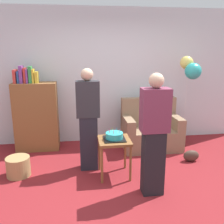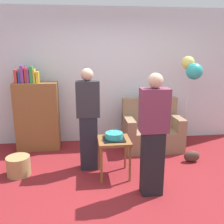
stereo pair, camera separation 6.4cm
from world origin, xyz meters
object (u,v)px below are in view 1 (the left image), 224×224
birthday_cake (114,136)px  balloon_bunch (191,68)px  person_holding_cake (154,135)px  couch (151,131)px  wicker_basket (18,167)px  bookshelf (36,115)px  side_table (114,145)px  person_blowing_candles (88,119)px  handbag (191,156)px

birthday_cake → balloon_bunch: balloon_bunch is taller
person_holding_cake → balloon_bunch: size_ratio=0.92×
couch → wicker_basket: (-2.35, -0.86, -0.19)m
bookshelf → side_table: bearing=-43.3°
couch → person_blowing_candles: bearing=-149.1°
couch → bookshelf: size_ratio=0.68×
side_table → balloon_bunch: balloon_bunch is taller
side_table → birthday_cake: bearing=172.6°
person_holding_cake → balloon_bunch: balloon_bunch is taller
couch → birthday_cake: 1.40m
birthday_cake → couch: bearing=49.9°
couch → wicker_basket: size_ratio=3.06×
side_table → balloon_bunch: 2.15m
person_blowing_candles → person_holding_cake: 1.17m
couch → person_holding_cake: size_ratio=0.67×
person_blowing_candles → wicker_basket: bearing=167.6°
bookshelf → person_holding_cake: (1.76, -1.79, 0.15)m
birthday_cake → person_holding_cake: (0.44, -0.55, 0.19)m
bookshelf → person_blowing_candles: size_ratio=0.99×
bookshelf → birthday_cake: 1.81m
birthday_cake → person_blowing_candles: 0.51m
balloon_bunch → wicker_basket: bearing=-165.3°
side_table → wicker_basket: (-1.47, 0.19, -0.35)m
handbag → balloon_bunch: balloon_bunch is taller
couch → handbag: 0.94m
bookshelf → birthday_cake: (1.32, -1.24, -0.05)m
couch → person_holding_cake: (-0.44, -1.59, 0.49)m
wicker_basket → handbag: bearing=2.4°
person_blowing_candles → wicker_basket: (-1.09, -0.11, -0.68)m
couch → handbag: size_ratio=3.93×
balloon_bunch → bookshelf: bearing=174.9°
bookshelf → wicker_basket: size_ratio=4.47×
person_blowing_candles → wicker_basket: 1.29m
wicker_basket → balloon_bunch: bearing=14.7°
side_table → couch: bearing=49.9°
birthday_cake → handbag: birthday_cake is taller
birthday_cake → person_holding_cake: 0.73m
bookshelf → side_table: 1.82m
bookshelf → person_holding_cake: bearing=-45.5°
person_holding_cake → person_blowing_candles: bearing=-60.0°
side_table → person_holding_cake: person_holding_cake is taller
balloon_bunch → person_blowing_candles: bearing=-160.6°
wicker_basket → balloon_bunch: size_ratio=0.20×
person_blowing_candles → handbag: (1.77, 0.01, -0.73)m
person_holding_cake → handbag: bearing=-152.3°
person_holding_cake → wicker_basket: person_holding_cake is taller
balloon_bunch → side_table: bearing=-148.2°
handbag → balloon_bunch: (0.19, 0.68, 1.45)m
birthday_cake → person_blowing_candles: (-0.37, 0.29, 0.19)m
wicker_basket → handbag: 2.87m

